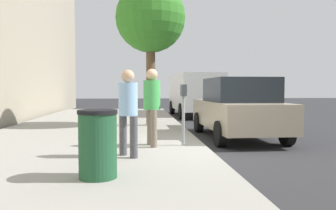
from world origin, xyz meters
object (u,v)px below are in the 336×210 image
Objects in this scene: parked_sedan_near at (238,108)px; street_tree at (151,19)px; trash_bin at (98,144)px; pedestrian_at_meter at (152,101)px; parked_van_far at (194,92)px; parking_meter at (183,102)px; pedestrian_bystander at (128,106)px.

street_tree reaches higher than parked_sedan_near.
parked_sedan_near is at bearing -133.89° from street_tree.
pedestrian_at_meter is at bearing -18.44° from trash_bin.
pedestrian_at_meter is 10.15m from parked_van_far.
parking_meter reaches higher than trash_bin.
pedestrian_at_meter is at bearing 178.35° from street_tree.
parked_sedan_near is 0.88× the size of street_tree.
trash_bin is at bearing 171.70° from street_tree.
pedestrian_bystander reaches higher than parked_sedan_near.
parking_meter is 0.80× the size of pedestrian_at_meter.
street_tree is 7.84m from trash_bin.
parked_sedan_near is (1.95, -1.86, -0.27)m from parking_meter.
pedestrian_at_meter is 1.05× the size of pedestrian_bystander.
street_tree is (5.52, -0.63, 2.79)m from pedestrian_bystander.
parked_van_far is (10.99, -3.10, 0.13)m from pedestrian_bystander.
parked_van_far is (7.84, 0.00, 0.36)m from parked_sedan_near.
street_tree is (-5.46, 2.47, 2.66)m from parked_van_far.
pedestrian_at_meter reaches higher than trash_bin.
parked_sedan_near is at bearing -36.76° from trash_bin.
pedestrian_at_meter is 5.13m from street_tree.
parked_van_far reaches higher than trash_bin.
pedestrian_at_meter is (-0.02, 0.73, 0.03)m from parking_meter.
trash_bin is at bearing 143.24° from parked_sedan_near.
street_tree reaches higher than pedestrian_at_meter.
parking_meter is at bearing -30.91° from trash_bin.
street_tree is at bearing 78.61° from pedestrian_at_meter.
pedestrian_bystander is 4.42m from parked_sedan_near.
street_tree is at bearing 7.96° from parking_meter.
parked_van_far is at bearing 38.32° from pedestrian_bystander.
pedestrian_bystander is 0.33× the size of street_tree.
pedestrian_bystander is at bearing 134.01° from parking_meter.
parked_van_far reaches higher than parking_meter.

